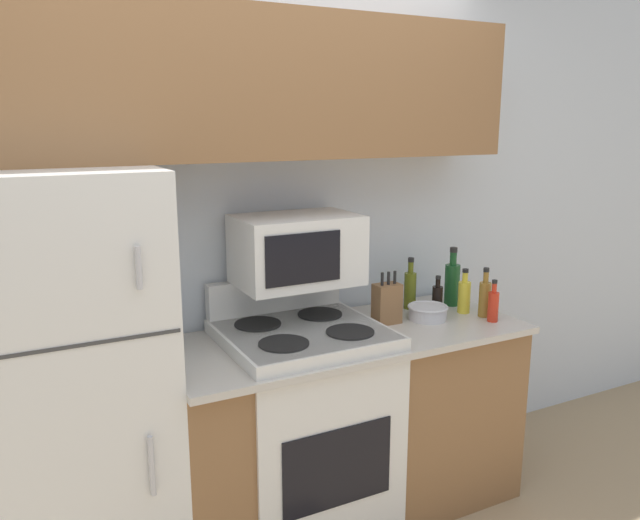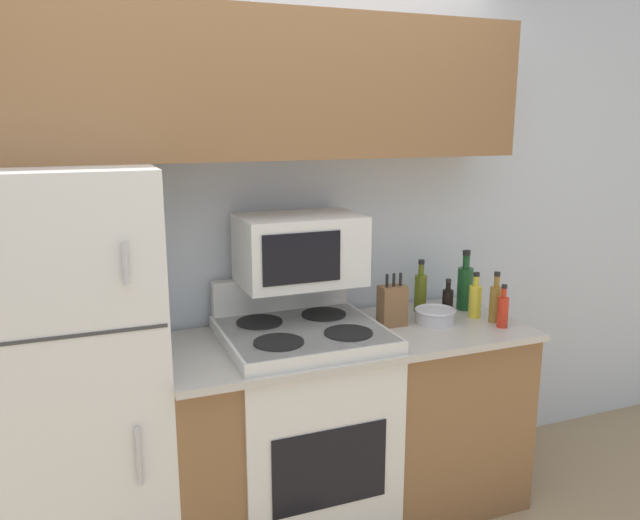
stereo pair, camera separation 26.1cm
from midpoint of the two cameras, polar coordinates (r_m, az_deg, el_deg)
The scene contains 14 objects.
wall_back at distance 2.88m, azimuth -4.43°, elevation 1.90°, with size 8.00×0.05×2.55m.
lower_cabinets at distance 2.97m, azimuth 5.17°, elevation -14.78°, with size 1.63×0.66×0.89m.
refrigerator at distance 2.55m, azimuth -19.86°, elevation -10.86°, with size 0.75×0.66×1.65m.
upper_cabinets at distance 2.64m, azimuth -3.36°, elevation 15.59°, with size 2.38×0.34×0.59m.
stove at distance 2.86m, azimuth 1.13°, elevation -14.96°, with size 0.68×0.65×1.10m.
microwave at distance 2.72m, azimuth 0.86°, elevation 0.96°, with size 0.53×0.35×0.30m.
knife_block at distance 2.89m, azimuth 9.21°, elevation -4.14°, with size 0.12×0.08×0.25m.
bowl at distance 2.98m, azimuth 12.98°, elevation -4.99°, with size 0.19×0.19×0.07m.
bottle_olive_oil at distance 3.12m, azimuth 11.55°, elevation -2.85°, with size 0.06×0.06×0.26m.
bottle_cooking_spray at distance 3.09m, azimuth 16.37°, elevation -3.54°, with size 0.06×0.06×0.22m.
bottle_wine_green at distance 3.20m, azimuth 15.41°, elevation -2.36°, with size 0.08×0.08×0.30m.
bottle_vinegar at distance 3.05m, azimuth 18.14°, elevation -3.74°, with size 0.06×0.06×0.24m.
bottle_soy_sauce at distance 3.10m, azimuth 13.98°, elevation -3.69°, with size 0.05×0.05×0.18m.
bottle_hot_sauce at distance 2.99m, azimuth 18.81°, elevation -4.43°, with size 0.05×0.05×0.20m.
Camera 2 is at (-0.71, -2.09, 1.81)m, focal length 35.00 mm.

